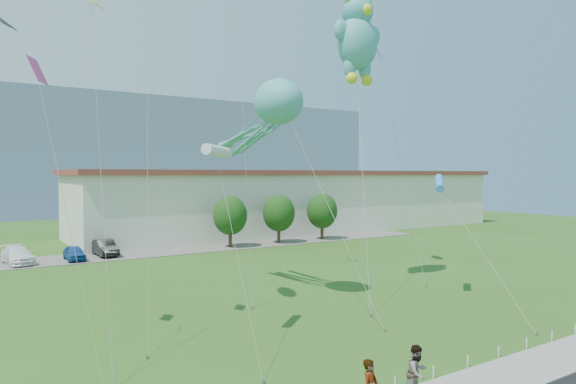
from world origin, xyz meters
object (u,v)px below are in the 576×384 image
at_px(warehouse, 302,200).
at_px(teddy_bear_kite, 358,36).
at_px(octopus_kite, 269,115).
at_px(parked_car_blue, 74,253).
at_px(parked_car_white, 17,255).
at_px(pedestrian_right, 417,372).
at_px(parked_car_black, 105,248).

relative_size(warehouse, teddy_bear_kite, 3.06).
bearing_deg(octopus_kite, parked_car_blue, 108.78).
bearing_deg(parked_car_white, pedestrian_right, -84.31).
bearing_deg(parked_car_white, warehouse, 6.74).
bearing_deg(parked_car_black, parked_car_white, -178.52).
bearing_deg(warehouse, octopus_kite, -127.36).
relative_size(pedestrian_right, octopus_kite, 0.13).
relative_size(octopus_kite, teddy_bear_kite, 0.70).
bearing_deg(parked_car_blue, octopus_kite, -71.24).
height_order(parked_car_white, parked_car_blue, parked_car_white).
xyz_separation_m(parked_car_white, octopus_kite, (11.78, -22.36, 10.52)).
bearing_deg(parked_car_white, parked_car_black, -4.54).
bearing_deg(warehouse, pedestrian_right, -120.24).
xyz_separation_m(parked_car_black, octopus_kite, (4.45, -22.73, 10.50)).
height_order(parked_car_blue, parked_car_black, parked_car_black).
height_order(parked_car_black, teddy_bear_kite, teddy_bear_kite).
bearing_deg(pedestrian_right, parked_car_white, 93.21).
bearing_deg(teddy_bear_kite, pedestrian_right, -123.90).
height_order(pedestrian_right, parked_car_white, pedestrian_right).
bearing_deg(octopus_kite, parked_car_white, 117.79).
distance_m(pedestrian_right, octopus_kite, 18.39).
xyz_separation_m(parked_car_blue, octopus_kite, (7.35, -21.61, 10.60)).
xyz_separation_m(parked_car_black, teddy_bear_kite, (11.37, -22.86, 16.23)).
bearing_deg(parked_car_black, teddy_bear_kite, -65.04).
bearing_deg(warehouse, parked_car_blue, -162.59).
distance_m(pedestrian_right, parked_car_white, 38.32).
height_order(parked_car_white, octopus_kite, octopus_kite).
relative_size(pedestrian_right, parked_car_white, 0.37).
bearing_deg(parked_car_blue, parked_car_black, 21.21).
bearing_deg(octopus_kite, teddy_bear_kite, -1.06).
height_order(warehouse, parked_car_black, warehouse).
height_order(warehouse, octopus_kite, octopus_kite).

